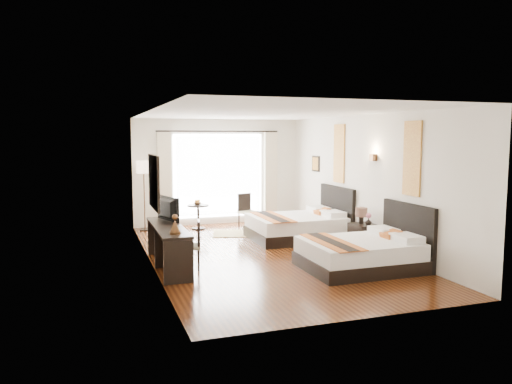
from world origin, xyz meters
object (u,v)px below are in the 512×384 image
object	(u,v)px
table_lamp	(361,214)
side_table	(198,217)
bed_near	(364,252)
vase	(368,225)
bed_far	(300,226)
fruit_bowl	(198,203)
console_desk	(168,247)
floor_lamp	(144,171)
television	(164,209)
window_chair	(248,218)
desk_chair	(190,254)
nightstand	(364,238)

from	to	relation	value
table_lamp	side_table	xyz separation A→B (m)	(-2.69, 3.39, -0.45)
bed_near	vase	size ratio (longest dim) A/B	14.24
bed_far	vase	xyz separation A→B (m)	(0.78, -1.66, 0.26)
vase	fruit_bowl	size ratio (longest dim) A/B	0.67
console_desk	side_table	world-z (taller)	console_desk
floor_lamp	television	bearing A→B (deg)	-89.46
bed_near	console_desk	bearing A→B (deg)	159.54
television	bed_far	bearing A→B (deg)	-92.07
side_table	fruit_bowl	xyz separation A→B (m)	(-0.01, 0.02, 0.34)
side_table	television	bearing A→B (deg)	-113.52
bed_near	side_table	size ratio (longest dim) A/B	3.22
floor_lamp	bed_near	bearing A→B (deg)	-56.41
bed_far	window_chair	bearing A→B (deg)	112.56
bed_near	desk_chair	xyz separation A→B (m)	(-2.93, 1.00, -0.03)
bed_far	side_table	distance (m)	2.76
bed_near	console_desk	world-z (taller)	bed_near
console_desk	window_chair	world-z (taller)	window_chair
television	window_chair	xyz separation A→B (m)	(2.52, 2.68, -0.72)
console_desk	desk_chair	xyz separation A→B (m)	(0.35, -0.23, -0.11)
side_table	nightstand	bearing A→B (deg)	-51.97
window_chair	television	bearing A→B (deg)	-60.17
television	floor_lamp	size ratio (longest dim) A/B	0.46
vase	console_desk	xyz separation A→B (m)	(-4.03, 0.13, -0.19)
console_desk	floor_lamp	distance (m)	3.89
floor_lamp	fruit_bowl	distance (m)	1.55
vase	side_table	size ratio (longest dim) A/B	0.23
table_lamp	window_chair	world-z (taller)	table_lamp
bed_near	television	bearing A→B (deg)	151.46
television	window_chair	size ratio (longest dim) A/B	0.91
table_lamp	fruit_bowl	bearing A→B (deg)	128.40
bed_far	television	bearing A→B (deg)	-163.16
fruit_bowl	table_lamp	bearing A→B (deg)	-51.60
window_chair	bed_far	bearing A→B (deg)	5.61
nightstand	fruit_bowl	world-z (taller)	fruit_bowl
television	fruit_bowl	size ratio (longest dim) A/B	3.79
floor_lamp	bed_far	bearing A→B (deg)	-34.16
vase	desk_chair	bearing A→B (deg)	-178.50
bed_far	side_table	size ratio (longest dim) A/B	3.34
bed_near	vase	world-z (taller)	bed_near
side_table	vase	bearing A→B (deg)	-52.86
console_desk	desk_chair	bearing A→B (deg)	-33.10
vase	console_desk	world-z (taller)	console_desk
nightstand	table_lamp	distance (m)	0.49
bed_far	fruit_bowl	distance (m)	2.80
floor_lamp	fruit_bowl	world-z (taller)	floor_lamp
nightstand	console_desk	bearing A→B (deg)	-179.99
television	console_desk	bearing A→B (deg)	159.00
bed_near	table_lamp	world-z (taller)	bed_near
bed_far	vase	distance (m)	1.85
nightstand	desk_chair	world-z (taller)	desk_chair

